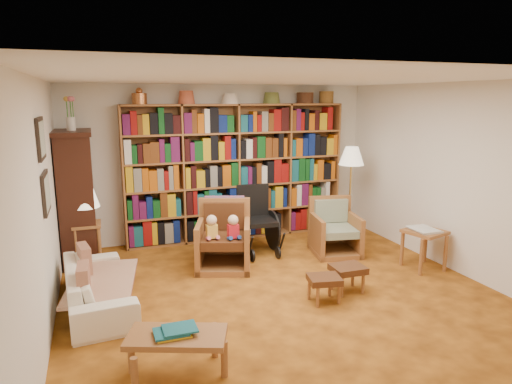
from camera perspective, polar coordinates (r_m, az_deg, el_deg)
name	(u,v)px	position (r m, az deg, el deg)	size (l,w,h in m)	color
floor	(280,293)	(5.60, 3.06, -12.51)	(5.00, 5.00, 0.00)	#BE6D1D
ceiling	(283,79)	(5.11, 3.37, 13.96)	(5.00, 5.00, 0.00)	white
wall_back	(223,162)	(7.55, -4.21, 3.73)	(5.00, 5.00, 0.00)	white
wall_front	(434,266)	(3.15, 21.37, -8.59)	(5.00, 5.00, 0.00)	white
wall_left	(42,209)	(4.84, -25.20, -1.93)	(5.00, 5.00, 0.00)	white
wall_right	(455,178)	(6.59, 23.67, 1.58)	(5.00, 5.00, 0.00)	white
bookshelf	(237,168)	(7.45, -2.36, 3.03)	(3.60, 0.30, 2.42)	#945A2E
curio_cabinet	(77,196)	(6.84, -21.49, -0.43)	(0.50, 0.95, 2.40)	black
framed_pictures	(43,166)	(5.07, -25.03, 2.98)	(0.03, 0.52, 0.97)	black
sofa	(98,286)	(5.47, -19.15, -11.02)	(0.65, 1.67, 0.49)	#F1E6CC
sofa_throw	(102,280)	(5.45, -18.66, -10.44)	(0.69, 1.28, 0.04)	beige
cushion_left	(84,259)	(5.73, -20.66, -7.88)	(0.11, 0.35, 0.35)	maroon
cushion_right	(84,282)	(5.07, -20.73, -10.45)	(0.11, 0.36, 0.36)	maroon
side_table_lamp	(87,236)	(6.69, -20.32, -5.16)	(0.38, 0.38, 0.62)	#945A2E
table_lamp	(84,198)	(6.56, -20.65, -0.68)	(0.39, 0.39, 0.52)	gold
armchair_leather	(222,239)	(6.36, -4.32, -5.88)	(0.97, 0.97, 0.93)	#945A2E
armchair_sage	(332,232)	(6.99, 9.54, -4.94)	(0.78, 0.80, 0.82)	#945A2E
wheelchair	(256,222)	(6.87, -0.02, -3.78)	(0.58, 0.81, 1.01)	black
floor_lamp	(351,160)	(7.52, 11.84, 3.98)	(0.40, 0.40, 1.52)	gold
side_table_papers	(424,237)	(6.61, 20.32, -5.28)	(0.58, 0.58, 0.57)	#945A2E
footstool_a	(324,281)	(5.35, 8.53, -10.96)	(0.41, 0.37, 0.31)	#482613
footstool_b	(348,271)	(5.65, 11.42, -9.61)	(0.39, 0.33, 0.33)	#482613
coffee_table	(177,340)	(4.05, -9.87, -17.75)	(0.91, 0.68, 0.43)	#945A2E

